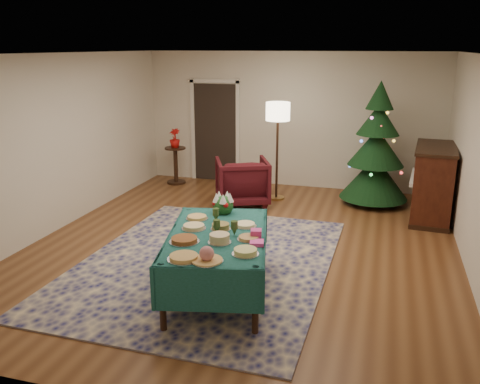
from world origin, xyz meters
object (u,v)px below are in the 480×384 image
(floor_lamp, at_px, (278,117))
(potted_plant, at_px, (175,142))
(christmas_tree, at_px, (376,150))
(piano, at_px, (433,184))
(armchair, at_px, (242,179))
(side_table, at_px, (176,166))
(buffet_table, at_px, (217,246))
(gift_box, at_px, (256,234))

(floor_lamp, relative_size, potted_plant, 4.68)
(potted_plant, xyz_separation_m, christmas_tree, (4.04, -0.30, 0.12))
(christmas_tree, height_order, piano, christmas_tree)
(floor_lamp, xyz_separation_m, piano, (2.73, -0.39, -0.94))
(armchair, relative_size, floor_lamp, 0.51)
(floor_lamp, xyz_separation_m, christmas_tree, (1.77, 0.21, -0.54))
(floor_lamp, distance_m, side_table, 2.60)
(piano, bearing_deg, side_table, 169.76)
(potted_plant, xyz_separation_m, piano, (4.99, -0.90, -0.28))
(buffet_table, relative_size, gift_box, 17.72)
(buffet_table, relative_size, christmas_tree, 0.95)
(floor_lamp, bearing_deg, piano, -8.24)
(gift_box, height_order, side_table, gift_box)
(gift_box, xyz_separation_m, christmas_tree, (1.15, 4.16, 0.21))
(gift_box, distance_m, side_table, 5.33)
(side_table, xyz_separation_m, potted_plant, (0.00, 0.00, 0.50))
(gift_box, distance_m, armchair, 3.64)
(armchair, relative_size, side_table, 1.21)
(potted_plant, bearing_deg, floor_lamp, -12.60)
(piano, bearing_deg, armchair, -177.94)
(armchair, xyz_separation_m, floor_lamp, (0.53, 0.51, 1.08))
(buffet_table, distance_m, gift_box, 0.50)
(floor_lamp, relative_size, side_table, 2.37)
(potted_plant, bearing_deg, piano, -10.24)
(gift_box, xyz_separation_m, piano, (2.11, 3.56, -0.19))
(gift_box, height_order, potted_plant, potted_plant)
(side_table, distance_m, piano, 5.08)
(buffet_table, height_order, christmas_tree, christmas_tree)
(side_table, xyz_separation_m, piano, (4.99, -0.90, 0.23))
(piano, bearing_deg, christmas_tree, 147.83)
(buffet_table, bearing_deg, potted_plant, 118.59)
(christmas_tree, bearing_deg, piano, -32.17)
(floor_lamp, bearing_deg, buffet_table, -87.67)
(buffet_table, xyz_separation_m, potted_plant, (-2.43, 4.46, 0.28))
(buffet_table, xyz_separation_m, christmas_tree, (1.61, 4.16, 0.40))
(floor_lamp, xyz_separation_m, potted_plant, (-2.27, 0.51, -0.66))
(buffet_table, xyz_separation_m, piano, (2.56, 3.56, 0.00))
(side_table, height_order, piano, piano)
(side_table, relative_size, piano, 0.52)
(gift_box, distance_m, christmas_tree, 4.32)
(buffet_table, height_order, potted_plant, potted_plant)
(gift_box, bearing_deg, floor_lamp, 98.89)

